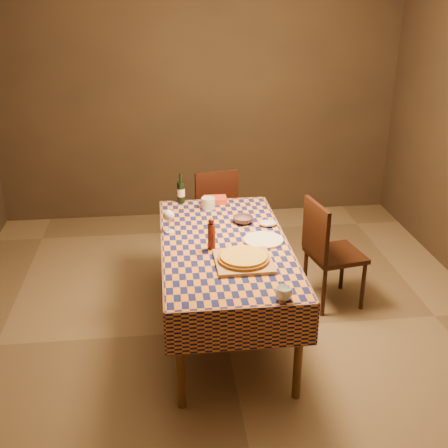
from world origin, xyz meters
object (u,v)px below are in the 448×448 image
object	(u,v)px
cutting_board	(244,261)
white_plate	(263,240)
chair_far	(213,208)
bowl	(243,220)
pizza	(244,258)
dining_table	(225,252)
chair_right	(327,248)
wine_bottle	(181,192)

from	to	relation	value
cutting_board	white_plate	bearing A→B (deg)	59.10
chair_far	bowl	bearing A→B (deg)	-81.29
bowl	pizza	bearing A→B (deg)	-98.10
white_plate	dining_table	bearing A→B (deg)	179.08
chair_right	pizza	bearing A→B (deg)	-140.69
dining_table	wine_bottle	size ratio (longest dim) A/B	6.94
wine_bottle	dining_table	bearing A→B (deg)	-71.97
pizza	chair_far	bearing A→B (deg)	91.64
white_plate	chair_far	xyz separation A→B (m)	(-0.25, 1.32, -0.26)
dining_table	bowl	distance (m)	0.42
cutting_board	pizza	distance (m)	0.03
dining_table	white_plate	size ratio (longest dim) A/B	6.24
dining_table	pizza	world-z (taller)	pizza
cutting_board	bowl	world-z (taller)	bowl
cutting_board	bowl	size ratio (longest dim) A/B	2.38
wine_bottle	chair_far	distance (m)	0.65
cutting_board	chair_far	xyz separation A→B (m)	(-0.05, 1.65, -0.26)
chair_far	dining_table	bearing A→B (deg)	-91.86
pizza	wine_bottle	xyz separation A→B (m)	(-0.37, 1.21, 0.06)
cutting_board	wine_bottle	world-z (taller)	wine_bottle
pizza	bowl	xyz separation A→B (m)	(0.10, 0.70, -0.02)
pizza	chair_far	distance (m)	1.68
bowl	chair_right	distance (m)	0.75
pizza	bowl	size ratio (longest dim) A/B	2.89
wine_bottle	chair_right	world-z (taller)	wine_bottle
pizza	wine_bottle	distance (m)	1.26
bowl	chair_far	world-z (taller)	chair_far
pizza	white_plate	xyz separation A→B (m)	(0.20, 0.33, -0.03)
pizza	bowl	world-z (taller)	pizza
dining_table	chair_right	world-z (taller)	chair_right
bowl	chair_far	distance (m)	1.01
dining_table	white_plate	xyz separation A→B (m)	(0.29, -0.00, 0.08)
chair_far	white_plate	bearing A→B (deg)	-79.37
dining_table	pizza	bearing A→B (deg)	-75.12
wine_bottle	white_plate	size ratio (longest dim) A/B	0.90
white_plate	chair_far	bearing A→B (deg)	100.63
dining_table	wine_bottle	world-z (taller)	wine_bottle
bowl	white_plate	distance (m)	0.38
cutting_board	pizza	xyz separation A→B (m)	(0.00, -0.00, 0.03)
white_plate	chair_right	size ratio (longest dim) A/B	0.32
pizza	chair_right	xyz separation A→B (m)	(0.80, 0.66, -0.29)
white_plate	wine_bottle	bearing A→B (deg)	123.30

